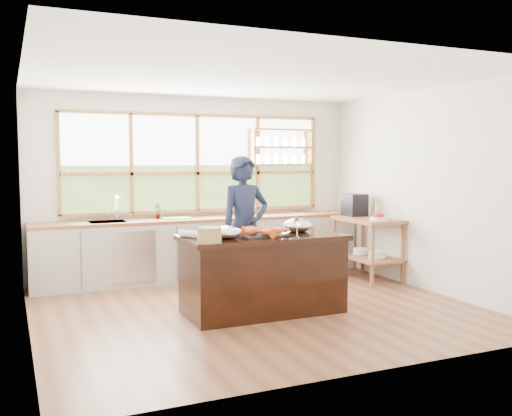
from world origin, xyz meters
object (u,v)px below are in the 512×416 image
cook (245,228)px  wicker_basket (209,235)px  espresso_machine (355,205)px  island (263,273)px

cook → wicker_basket: 1.34m
espresso_machine → cook: bearing=-163.3°
island → wicker_basket: size_ratio=7.34×
wicker_basket → island: bearing=23.0°
island → espresso_machine: size_ratio=5.50×
espresso_machine → wicker_basket: bearing=-151.2°
espresso_machine → wicker_basket: size_ratio=1.33×
island → cook: (0.08, 0.73, 0.45)m
island → cook: bearing=83.8°
island → wicker_basket: wicker_basket is taller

